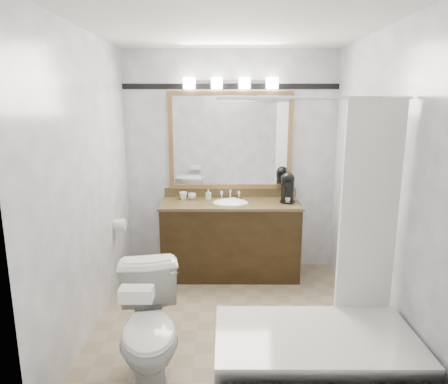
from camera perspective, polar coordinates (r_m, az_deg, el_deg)
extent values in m
cube|color=gray|center=(3.78, 1.10, -18.00)|extent=(2.40, 2.60, 0.01)
cube|color=white|center=(3.31, 1.30, 22.82)|extent=(2.40, 2.60, 0.01)
cube|color=white|center=(4.61, 0.91, 4.23)|extent=(2.40, 0.01, 2.50)
cube|color=white|center=(2.06, 1.84, -6.23)|extent=(2.40, 0.01, 2.50)
cube|color=white|center=(3.51, -18.87, 0.96)|extent=(0.01, 2.60, 2.50)
cube|color=white|center=(3.55, 21.01, 0.92)|extent=(0.01, 2.60, 2.50)
cube|color=black|center=(4.53, 0.92, -6.89)|extent=(1.50, 0.55, 0.82)
cube|color=olive|center=(4.40, 0.94, -1.67)|extent=(1.53, 0.58, 0.03)
cube|color=olive|center=(4.65, 0.90, -0.08)|extent=(1.53, 0.03, 0.10)
ellipsoid|color=white|center=(4.41, 0.94, -1.86)|extent=(0.44, 0.34, 0.14)
cube|color=#987244|center=(4.54, 0.95, 13.91)|extent=(1.40, 0.04, 0.05)
cube|color=#987244|center=(4.63, 0.90, 0.81)|extent=(1.40, 0.04, 0.05)
cube|color=#987244|center=(4.59, -7.59, 7.24)|extent=(0.05, 0.04, 1.00)
cube|color=#987244|center=(4.61, 9.40, 7.20)|extent=(0.05, 0.04, 1.00)
cube|color=white|center=(4.56, 0.92, 7.30)|extent=(1.30, 0.01, 1.00)
cube|color=silver|center=(4.53, 0.95, 15.50)|extent=(0.90, 0.05, 0.03)
cube|color=white|center=(4.50, -4.99, 15.22)|extent=(0.12, 0.12, 0.12)
cube|color=white|center=(4.48, -1.03, 15.28)|extent=(0.12, 0.12, 0.12)
cube|color=white|center=(4.49, 2.95, 15.26)|extent=(0.12, 0.12, 0.12)
cube|color=white|center=(4.51, 6.90, 15.17)|extent=(0.12, 0.12, 0.12)
cube|color=black|center=(4.55, 0.95, 14.85)|extent=(2.40, 0.01, 0.06)
cube|color=white|center=(2.94, 12.73, -22.86)|extent=(1.30, 0.72, 0.45)
cylinder|color=silver|center=(2.78, 12.75, 12.99)|extent=(1.30, 0.02, 0.02)
cube|color=white|center=(2.98, 19.99, -2.59)|extent=(0.40, 0.04, 1.55)
cylinder|color=white|center=(4.24, -14.64, -4.53)|extent=(0.11, 0.12, 0.12)
imported|color=white|center=(2.95, -10.52, -18.70)|extent=(0.58, 0.84, 0.79)
cube|color=white|center=(2.45, -12.41, -14.05)|extent=(0.19, 0.11, 0.08)
cylinder|color=black|center=(4.44, 9.05, -1.37)|extent=(0.17, 0.17, 0.02)
cylinder|color=black|center=(4.47, 9.07, 0.32)|extent=(0.14, 0.14, 0.24)
sphere|color=black|center=(4.45, 9.13, 1.86)|extent=(0.15, 0.15, 0.15)
cube|color=black|center=(4.38, 9.15, 1.14)|extent=(0.10, 0.10, 0.05)
cylinder|color=silver|center=(4.42, 9.07, -1.08)|extent=(0.06, 0.06, 0.06)
imported|color=white|center=(4.55, -4.59, -0.60)|extent=(0.09, 0.09, 0.07)
imported|color=white|center=(4.56, -5.82, -0.52)|extent=(0.12, 0.12, 0.08)
imported|color=white|center=(4.53, -2.25, -0.33)|extent=(0.06, 0.06, 0.12)
cube|color=beige|center=(4.51, 1.23, -0.97)|extent=(0.08, 0.06, 0.02)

